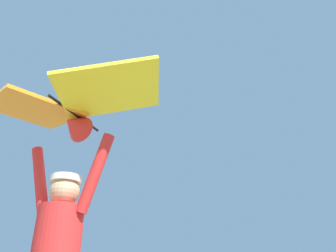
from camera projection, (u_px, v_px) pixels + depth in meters
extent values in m
cylinder|color=red|center=(57.00, 246.00, 2.42)|extent=(0.41, 0.41, 0.56)
sphere|color=tan|center=(64.00, 192.00, 2.60)|extent=(0.23, 0.23, 0.23)
cylinder|color=white|center=(66.00, 180.00, 2.64)|extent=(0.29, 0.29, 0.05)
cylinder|color=red|center=(95.00, 172.00, 2.56)|extent=(0.29, 0.15, 0.62)
cylinder|color=red|center=(40.00, 181.00, 2.75)|extent=(0.29, 0.15, 0.62)
cylinder|color=black|center=(76.00, 114.00, 2.91)|extent=(0.18, 0.66, 0.02)
cube|color=yellow|center=(110.00, 90.00, 2.72)|extent=(1.04, 1.02, 0.20)
cube|color=orange|center=(33.00, 110.00, 3.00)|extent=(0.91, 0.82, 0.20)
cone|color=red|center=(74.00, 125.00, 2.86)|extent=(0.28, 0.25, 0.24)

